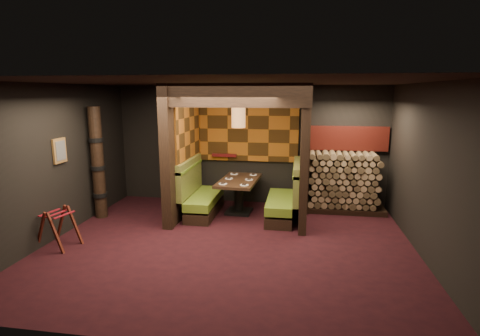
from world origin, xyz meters
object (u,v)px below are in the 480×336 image
Objects in this scene: booth_bench_left at (200,196)px; totem_column at (98,164)px; dining_table at (239,190)px; pendant_lamp at (238,117)px; firewood_stack at (346,182)px; luggage_rack at (58,226)px; booth_bench_right at (285,200)px.

totem_column is at bearing -165.25° from booth_bench_left.
dining_table is (0.85, 0.20, 0.14)m from booth_bench_left.
pendant_lamp is 0.53× the size of firewood_stack.
pendant_lamp is at bearing 38.77° from luggage_rack.
booth_bench_left reaches higher than dining_table.
pendant_lamp is (0.85, 0.15, 1.76)m from booth_bench_left.
pendant_lamp reaches higher than totem_column.
dining_table reaches higher than luggage_rack.
booth_bench_left is 0.67× the size of totem_column.
pendant_lamp is 1.20× the size of luggage_rack.
booth_bench_right is at bearing -8.05° from pendant_lamp.
luggage_rack is at bearing -87.14° from totem_column.
booth_bench_left is 2.10× the size of luggage_rack.
booth_bench_right reaches higher than luggage_rack.
booth_bench_right is 1.75× the size of pendant_lamp.
totem_column is at bearing -165.73° from dining_table.
booth_bench_left is 3.33m from firewood_stack.
pendant_lamp is at bearing 171.95° from booth_bench_right.
firewood_stack is at bearing 28.46° from luggage_rack.
luggage_rack is 1.80m from totem_column.
booth_bench_right is 2.10× the size of luggage_rack.
dining_table is 2.45m from firewood_stack.
luggage_rack is at bearing -141.23° from pendant_lamp.
firewood_stack is at bearing 12.17° from booth_bench_left.
totem_column is 5.50m from firewood_stack.
firewood_stack is (3.25, 0.70, 0.28)m from booth_bench_left.
pendant_lamp reaches higher than dining_table.
booth_bench_left is 1.00× the size of booth_bench_right.
firewood_stack is (2.40, 0.55, -1.48)m from pendant_lamp.
pendant_lamp is 0.38× the size of totem_column.
totem_column is (-2.94, -0.70, -0.98)m from pendant_lamp.
booth_bench_right is 0.92× the size of firewood_stack.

